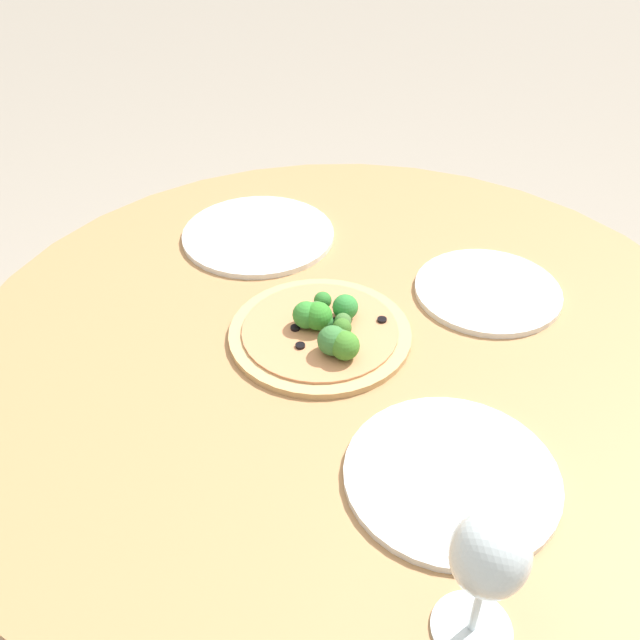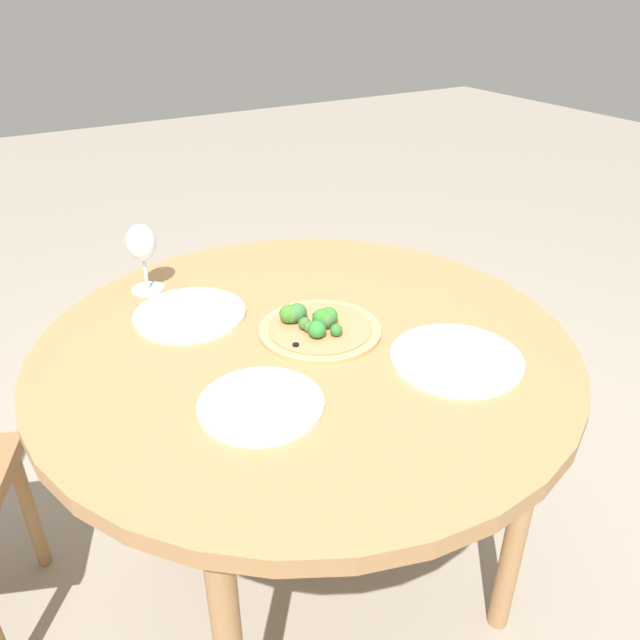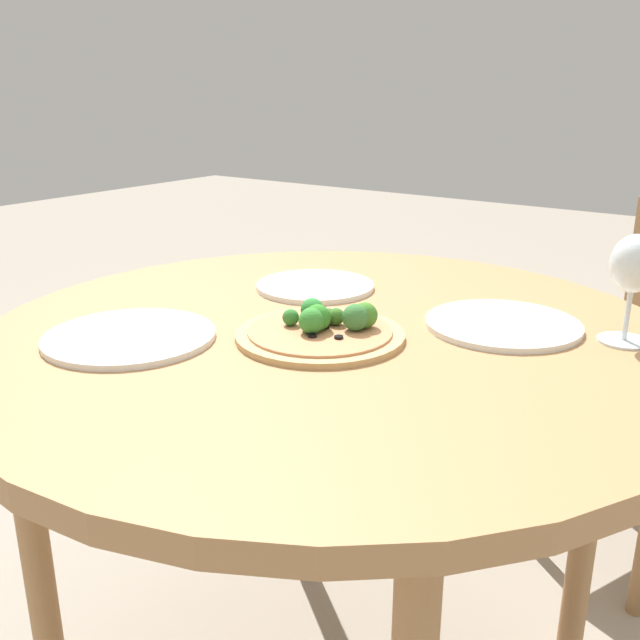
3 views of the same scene
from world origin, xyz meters
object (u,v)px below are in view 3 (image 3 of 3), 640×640
object	(u,v)px
plate_far	(130,337)
wine_glass	(634,268)
plate_side	(503,324)
plate_near	(315,286)
pizza	(325,328)

from	to	relation	value
plate_far	wine_glass	bearing A→B (deg)	-145.26
plate_far	plate_side	world-z (taller)	same
plate_near	plate_side	xyz separation A→B (m)	(-0.39, 0.01, 0.00)
wine_glass	plate_far	bearing A→B (deg)	34.74
wine_glass	plate_near	world-z (taller)	wine_glass
pizza	plate_side	size ratio (longest dim) A/B	1.05
wine_glass	plate_near	bearing A→B (deg)	3.29
plate_side	plate_far	bearing A→B (deg)	41.24
plate_far	plate_side	bearing A→B (deg)	-138.76
plate_far	plate_near	bearing A→B (deg)	-99.06
plate_far	plate_side	distance (m)	0.60
plate_side	plate_near	bearing A→B (deg)	-1.34
plate_near	plate_side	size ratio (longest dim) A/B	0.91
pizza	wine_glass	bearing A→B (deg)	-146.95
pizza	plate_near	size ratio (longest dim) A/B	1.16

